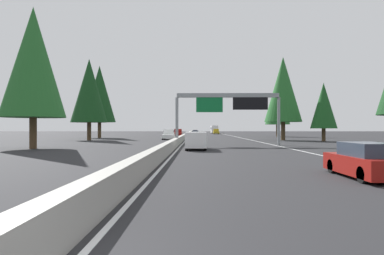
# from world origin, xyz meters

# --- Properties ---
(ground_plane) EXTENTS (320.00, 320.00, 0.00)m
(ground_plane) POSITION_xyz_m (60.00, 0.00, 0.00)
(ground_plane) COLOR #262628
(median_barrier) EXTENTS (180.00, 0.56, 0.90)m
(median_barrier) POSITION_xyz_m (80.00, 0.30, 0.45)
(median_barrier) COLOR #9E9B93
(median_barrier) RESTS_ON ground
(shoulder_stripe_right) EXTENTS (160.00, 0.16, 0.01)m
(shoulder_stripe_right) POSITION_xyz_m (70.00, -11.52, 0.01)
(shoulder_stripe_right) COLOR silver
(shoulder_stripe_right) RESTS_ON ground
(shoulder_stripe_median) EXTENTS (160.00, 0.16, 0.01)m
(shoulder_stripe_median) POSITION_xyz_m (70.00, -0.25, 0.01)
(shoulder_stripe_median) COLOR silver
(shoulder_stripe_median) RESTS_ON ground
(sign_gantry_overhead) EXTENTS (0.50, 12.68, 6.29)m
(sign_gantry_overhead) POSITION_xyz_m (36.24, -6.04, 5.01)
(sign_gantry_overhead) COLOR gray
(sign_gantry_overhead) RESTS_ON ground
(sedan_mid_right) EXTENTS (4.40, 1.80, 1.47)m
(sedan_mid_right) POSITION_xyz_m (10.02, -9.11, 0.68)
(sedan_mid_right) COLOR maroon
(sedan_mid_right) RESTS_ON ground
(minivan_distant_b) EXTENTS (5.00, 1.95, 1.69)m
(minivan_distant_b) POSITION_xyz_m (28.12, -2.02, 0.95)
(minivan_distant_b) COLOR white
(minivan_distant_b) RESTS_ON ground
(sedan_far_right) EXTENTS (4.40, 1.80, 1.47)m
(sedan_far_right) POSITION_xyz_m (78.19, -1.76, 0.68)
(sedan_far_right) COLOR #1E4793
(sedan_far_right) RESTS_ON ground
(bus_distant_a) EXTENTS (11.50, 2.55, 3.10)m
(bus_distant_a) POSITION_xyz_m (129.98, -9.18, 1.72)
(bus_distant_a) COLOR white
(bus_distant_a) RESTS_ON ground
(pickup_mid_left) EXTENTS (5.60, 2.00, 1.86)m
(pickup_mid_left) POSITION_xyz_m (112.41, -8.91, 0.91)
(pickup_mid_left) COLOR #AD931E
(pickup_mid_left) RESTS_ON ground
(sedan_near_right) EXTENTS (4.40, 1.80, 1.47)m
(sedan_near_right) POSITION_xyz_m (109.22, -1.61, 0.68)
(sedan_near_right) COLOR red
(sedan_near_right) RESTS_ON ground
(oncoming_near) EXTENTS (5.60, 2.00, 1.86)m
(oncoming_near) POSITION_xyz_m (56.82, 3.05, 0.91)
(oncoming_near) COLOR white
(oncoming_near) RESTS_ON ground
(oncoming_far) EXTENTS (5.60, 2.00, 1.86)m
(oncoming_far) POSITION_xyz_m (80.68, 2.69, 0.91)
(oncoming_far) COLOR maroon
(oncoming_far) RESTS_ON ground
(conifer_right_near) EXTENTS (4.06, 4.06, 9.22)m
(conifer_right_near) POSITION_xyz_m (48.37, -22.04, 5.60)
(conifer_right_near) COLOR #4C3823
(conifer_right_near) RESTS_ON ground
(conifer_right_mid) EXTENTS (6.27, 6.27, 14.26)m
(conifer_right_mid) POSITION_xyz_m (52.74, -16.84, 8.67)
(conifer_right_mid) COLOR #4C3823
(conifer_right_mid) RESTS_ON ground
(conifer_right_far) EXTENTS (5.99, 5.99, 13.61)m
(conifer_right_far) POSITION_xyz_m (77.17, -21.85, 8.27)
(conifer_right_far) COLOR #4C3823
(conifer_right_far) RESTS_ON ground
(conifer_left_foreground) EXTENTS (6.30, 6.30, 14.31)m
(conifer_left_foreground) POSITION_xyz_m (29.22, 14.36, 8.71)
(conifer_left_foreground) COLOR #4C3823
(conifer_left_foreground) RESTS_ON ground
(conifer_left_near) EXTENTS (6.12, 6.12, 13.92)m
(conifer_left_near) POSITION_xyz_m (52.23, 16.23, 8.47)
(conifer_left_near) COLOR #4C3823
(conifer_left_near) RESTS_ON ground
(conifer_left_mid) EXTENTS (6.69, 6.69, 15.21)m
(conifer_left_mid) POSITION_xyz_m (65.41, 18.36, 9.26)
(conifer_left_mid) COLOR #4C3823
(conifer_left_mid) RESTS_ON ground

